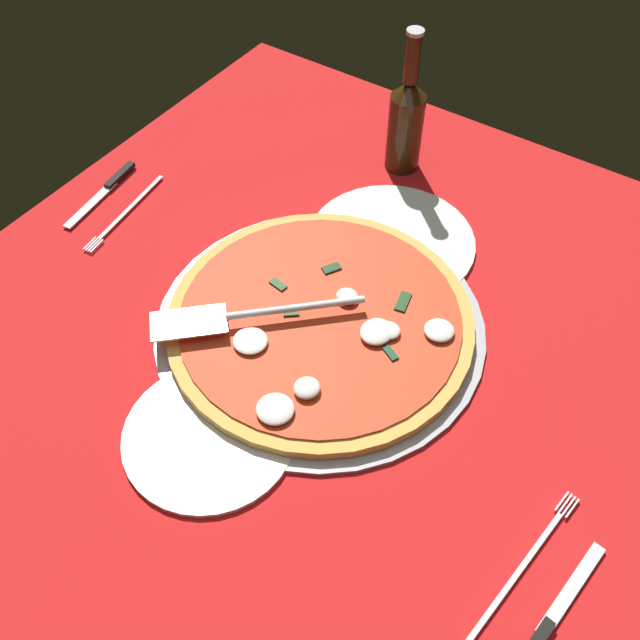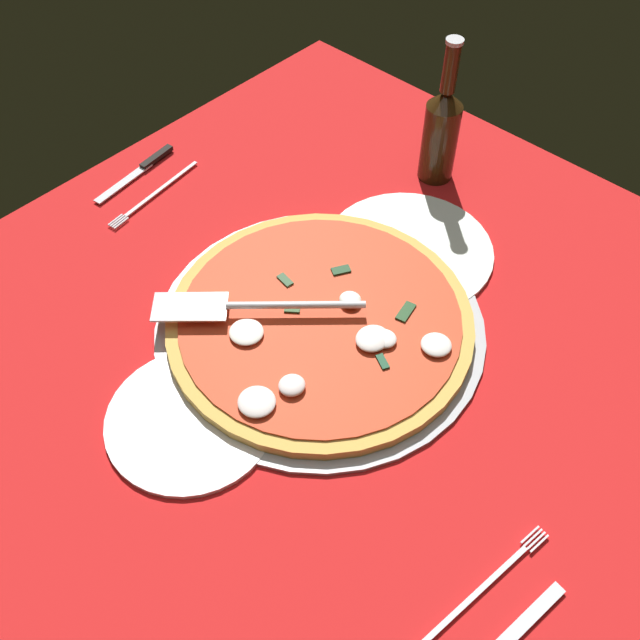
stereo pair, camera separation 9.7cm
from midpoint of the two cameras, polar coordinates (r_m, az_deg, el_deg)
The scene contains 10 objects.
ground_plane at distance 96.08cm, azimuth -0.84°, elevation -3.17°, with size 113.07×113.07×0.80cm, color red.
checker_pattern at distance 95.72cm, azimuth -0.84°, elevation -3.01°, with size 113.07×113.07×0.10cm.
pizza_pan at distance 98.24cm, azimuth -2.82°, elevation -0.71°, with size 44.70×44.70×0.88cm, color #ACAFB6.
dinner_plate_left at distance 90.21cm, azimuth -11.80°, elevation -9.12°, with size 21.06×21.06×1.00cm, color white.
dinner_plate_right at distance 109.31cm, azimuth 3.10°, elevation 6.03°, with size 25.13×25.13×1.00cm, color white.
pizza at distance 97.01cm, azimuth -2.81°, elevation -0.30°, with size 41.34×41.34×3.09cm.
pizza_server at distance 95.55cm, azimuth -8.54°, elevation 0.30°, with size 21.68×22.62×1.00cm.
place_setting_near at distance 82.52cm, azimuth 13.30°, elevation -20.57°, with size 22.31×13.63×1.40cm.
place_setting_far at distance 121.90cm, azimuth -17.99°, elevation 8.74°, with size 20.14×15.49×1.40cm.
beer_bottle at distance 118.35cm, azimuth 4.38°, elevation 15.23°, with size 5.64×5.64×24.19cm.
Camera 1 is at (-49.59, -29.32, 76.85)cm, focal length 40.64 mm.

